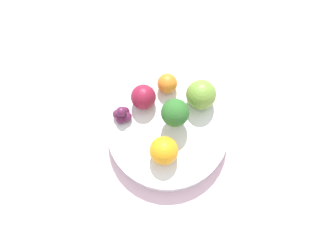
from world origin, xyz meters
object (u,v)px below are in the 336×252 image
Objects in this scene: bowl at (168,130)px; orange_back at (167,83)px; apple_red at (201,95)px; apple_green at (143,97)px; orange_front at (164,151)px; broccoli at (175,113)px; grape_cluster at (122,114)px.

orange_back is (0.07, 0.03, 0.03)m from bowl.
apple_red is at bearing -28.71° from bowl.
apple_green is 0.11m from orange_front.
orange_front is 1.33× the size of orange_back.
broccoli is 0.07m from apple_green.
apple_red reaches higher than bowl.
apple_green is 0.05m from orange_back.
broccoli is at bearing -104.03° from apple_green.
orange_front reaches higher than bowl.
grape_cluster is at bearing 66.32° from orange_front.
apple_green is (-0.04, 0.10, -0.00)m from apple_red.
bowl is at bearing 151.29° from apple_red.
broccoli is at bearing -22.02° from bowl.
apple_green is at bearing 60.26° from bowl.
apple_green is 1.27× the size of grape_cluster.
broccoli reaches higher than orange_back.
apple_green is at bearing 75.97° from broccoli.
broccoli is 1.31× the size of orange_front.
orange_back is at bearing -34.85° from grape_cluster.
orange_back is at bearing 30.73° from broccoli.
orange_back reaches higher than grape_cluster.
broccoli reaches higher than apple_red.
apple_green reaches higher than bowl.
bowl is at bearing 10.99° from orange_front.
bowl is 3.42× the size of broccoli.
orange_front is at bearing -113.68° from grape_cluster.
broccoli is 0.07m from orange_front.
apple_red is 0.07m from orange_back.
apple_green is at bearing 110.62° from apple_red.
bowl is at bearing 157.98° from broccoli.
apple_red is at bearing -69.38° from apple_green.
bowl is 4.88× the size of apple_green.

